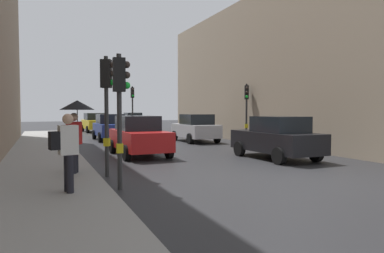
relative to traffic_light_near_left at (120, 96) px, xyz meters
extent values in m
plane|color=#28282B|center=(4.84, -0.46, -2.35)|extent=(120.00, 120.00, 0.00)
cube|color=gray|center=(-1.76, 5.54, -2.27)|extent=(2.86, 40.00, 0.16)
cube|color=gray|center=(16.00, 9.95, 2.16)|extent=(12.00, 24.04, 9.04)
cylinder|color=#2D2D2D|center=(-0.02, 0.00, -0.65)|extent=(0.12, 0.12, 3.41)
cube|color=black|center=(-0.02, 0.00, 0.54)|extent=(0.32, 0.27, 0.84)
cube|color=yellow|center=(-0.02, 0.00, -1.30)|extent=(0.18, 0.21, 0.24)
sphere|color=#2D231E|center=(0.16, -0.02, 0.80)|extent=(0.18, 0.18, 0.18)
sphere|color=#2D231E|center=(0.16, -0.02, 0.54)|extent=(0.18, 0.18, 0.18)
sphere|color=green|center=(0.16, -0.02, 0.28)|extent=(0.18, 0.18, 0.18)
cylinder|color=#2D2D2D|center=(-0.02, 1.88, -0.55)|extent=(0.12, 0.12, 3.62)
cube|color=black|center=(-0.02, 1.88, 0.74)|extent=(0.37, 0.35, 0.84)
cube|color=yellow|center=(-0.02, 1.88, -1.30)|extent=(0.23, 0.25, 0.24)
sphere|color=#2D231E|center=(0.15, 1.80, 1.00)|extent=(0.18, 0.18, 0.18)
sphere|color=#2D231E|center=(0.15, 1.80, 0.74)|extent=(0.18, 0.18, 0.18)
sphere|color=green|center=(0.15, 1.80, 0.48)|extent=(0.18, 0.18, 0.18)
cylinder|color=#2D2D2D|center=(5.12, 19.70, -0.36)|extent=(0.12, 0.12, 3.98)
cube|color=black|center=(5.12, 19.70, 1.11)|extent=(0.24, 0.30, 0.84)
cube|color=yellow|center=(5.12, 19.70, -1.30)|extent=(0.20, 0.16, 0.24)
sphere|color=#2D231E|center=(5.11, 19.51, 1.37)|extent=(0.18, 0.18, 0.18)
sphere|color=#2D231E|center=(5.11, 19.51, 1.11)|extent=(0.18, 0.18, 0.18)
sphere|color=green|center=(5.11, 19.51, 0.85)|extent=(0.18, 0.18, 0.18)
cylinder|color=#2D2D2D|center=(9.70, 9.54, -0.54)|extent=(0.12, 0.12, 3.62)
cube|color=black|center=(9.70, 9.54, 0.75)|extent=(0.35, 0.37, 0.84)
cube|color=yellow|center=(9.70, 9.54, -1.30)|extent=(0.25, 0.23, 0.24)
sphere|color=#2D231E|center=(9.62, 9.36, 1.01)|extent=(0.18, 0.18, 0.18)
sphere|color=#2D231E|center=(9.62, 9.36, 0.75)|extent=(0.18, 0.18, 0.18)
sphere|color=green|center=(9.62, 9.36, 0.49)|extent=(0.18, 0.18, 0.18)
cube|color=navy|center=(2.45, 14.86, -1.63)|extent=(1.81, 4.20, 0.80)
cube|color=black|center=(2.45, 15.11, -0.91)|extent=(1.60, 2.00, 0.64)
cylinder|color=black|center=(3.34, 13.51, -2.03)|extent=(0.22, 0.64, 0.64)
cylinder|color=black|center=(1.54, 13.51, -2.03)|extent=(0.22, 0.64, 0.64)
cylinder|color=black|center=(3.35, 16.21, -2.03)|extent=(0.22, 0.64, 0.64)
cylinder|color=black|center=(1.55, 16.21, -2.03)|extent=(0.22, 0.64, 0.64)
cube|color=red|center=(2.13, 6.27, -1.63)|extent=(1.87, 4.23, 0.80)
cube|color=black|center=(2.13, 6.52, -0.91)|extent=(1.63, 2.03, 0.64)
cylinder|color=black|center=(3.05, 4.94, -2.03)|extent=(0.23, 0.64, 0.64)
cylinder|color=black|center=(1.25, 4.91, -2.03)|extent=(0.23, 0.64, 0.64)
cylinder|color=black|center=(3.01, 7.64, -2.03)|extent=(0.23, 0.64, 0.64)
cylinder|color=black|center=(1.21, 7.61, -2.03)|extent=(0.23, 0.64, 0.64)
cube|color=yellow|center=(2.77, 24.68, -1.63)|extent=(2.03, 4.29, 0.80)
cube|color=black|center=(2.75, 24.93, -0.91)|extent=(1.71, 2.09, 0.64)
cylinder|color=black|center=(3.74, 23.38, -2.03)|extent=(0.26, 0.65, 0.64)
cylinder|color=black|center=(1.94, 23.28, -2.03)|extent=(0.26, 0.65, 0.64)
cylinder|color=black|center=(3.59, 26.08, -2.03)|extent=(0.26, 0.65, 0.64)
cylinder|color=black|center=(1.80, 25.98, -2.03)|extent=(0.26, 0.65, 0.64)
cube|color=silver|center=(7.44, 29.35, -1.63)|extent=(1.81, 4.20, 0.80)
cube|color=black|center=(7.44, 29.10, -0.91)|extent=(1.61, 2.00, 0.64)
cylinder|color=black|center=(6.54, 30.70, -2.03)|extent=(0.22, 0.64, 0.64)
cylinder|color=black|center=(8.34, 30.71, -2.03)|extent=(0.22, 0.64, 0.64)
cylinder|color=black|center=(6.54, 28.00, -2.03)|extent=(0.22, 0.64, 0.64)
cylinder|color=black|center=(8.34, 28.01, -2.03)|extent=(0.22, 0.64, 0.64)
cube|color=black|center=(7.07, 3.10, -1.63)|extent=(1.89, 4.24, 0.80)
cube|color=black|center=(7.08, 2.85, -0.91)|extent=(1.64, 2.03, 0.64)
cylinder|color=black|center=(6.14, 4.43, -2.03)|extent=(0.23, 0.64, 0.64)
cylinder|color=black|center=(7.94, 4.47, -2.03)|extent=(0.23, 0.64, 0.64)
cylinder|color=black|center=(6.20, 1.73, -2.03)|extent=(0.23, 0.64, 0.64)
cylinder|color=black|center=(8.00, 1.77, -2.03)|extent=(0.23, 0.64, 0.64)
cube|color=#BCBCC1|center=(7.24, 11.73, -1.63)|extent=(1.87, 4.23, 0.80)
cube|color=black|center=(7.24, 11.48, -0.91)|extent=(1.63, 2.02, 0.64)
cylinder|color=black|center=(6.36, 13.10, -2.03)|extent=(0.23, 0.64, 0.64)
cylinder|color=black|center=(8.16, 13.07, -2.03)|extent=(0.23, 0.64, 0.64)
cylinder|color=black|center=(6.32, 10.40, -2.03)|extent=(0.23, 0.64, 0.64)
cylinder|color=black|center=(8.12, 10.37, -2.03)|extent=(0.23, 0.64, 0.64)
cylinder|color=black|center=(-0.91, 2.08, -1.77)|extent=(0.16, 0.16, 0.85)
cylinder|color=black|center=(-0.98, 1.89, -1.77)|extent=(0.16, 0.16, 0.85)
cube|color=red|center=(-0.95, 1.99, -1.01)|extent=(0.47, 0.39, 0.66)
sphere|color=tan|center=(-0.95, 1.99, -0.54)|extent=(0.24, 0.24, 0.24)
cylinder|color=black|center=(-0.86, 1.95, -0.76)|extent=(0.02, 0.02, 0.90)
cone|color=black|center=(-0.86, 1.95, -0.19)|extent=(1.00, 1.00, 0.28)
cylinder|color=black|center=(-1.30, -0.41, -1.77)|extent=(0.16, 0.16, 0.85)
cylinder|color=black|center=(-1.26, -0.61, -1.77)|extent=(0.16, 0.16, 0.85)
cube|color=silver|center=(-1.28, -0.51, -1.01)|extent=(0.44, 0.33, 0.66)
sphere|color=tan|center=(-1.28, -0.51, -0.54)|extent=(0.24, 0.24, 0.24)
cube|color=black|center=(-1.58, -0.57, -1.01)|extent=(0.25, 0.31, 0.40)
camera|label=1|loc=(-1.84, -8.80, -0.35)|focal=32.82mm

